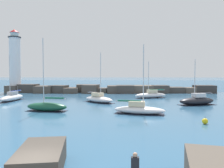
{
  "coord_description": "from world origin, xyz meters",
  "views": [
    {
      "loc": [
        3.91,
        -9.55,
        5.16
      ],
      "look_at": [
        2.68,
        27.24,
        3.43
      ],
      "focal_mm": 35.0,
      "sensor_mm": 36.0,
      "label": 1
    }
  ],
  "objects": [
    {
      "name": "sailboat_moored_1",
      "position": [
        16.86,
        26.97,
        0.72
      ],
      "size": [
        6.96,
        4.49,
        7.51
      ],
      "color": "black",
      "rests_on": "ground"
    },
    {
      "name": "mooring_buoy_orange_near",
      "position": [
        12.72,
        12.92,
        0.3
      ],
      "size": [
        0.59,
        0.59,
        0.79
      ],
      "color": "yellow",
      "rests_on": "ground"
    },
    {
      "name": "breakwater_jetty",
      "position": [
        -0.08,
        49.77,
        0.97
      ],
      "size": [
        56.82,
        7.01,
        2.26
      ],
      "color": "#4C443D",
      "rests_on": "ground"
    },
    {
      "name": "person_on_rocks",
      "position": [
        4.62,
        0.09,
        0.91
      ],
      "size": [
        0.36,
        0.22,
        1.64
      ],
      "color": "#282833",
      "rests_on": "ground"
    },
    {
      "name": "sailboat_moored_4",
      "position": [
        10.65,
        37.02,
        0.65
      ],
      "size": [
        7.23,
        3.75,
        7.77
      ],
      "color": "white",
      "rests_on": "ground"
    },
    {
      "name": "lighthouse",
      "position": [
        -24.95,
        50.09,
        7.75
      ],
      "size": [
        3.98,
        3.98,
        17.4
      ],
      "color": "gray",
      "rests_on": "ground"
    },
    {
      "name": "sailboat_moored_0",
      "position": [
        6.46,
        18.43,
        0.6
      ],
      "size": [
        6.92,
        3.61,
        8.87
      ],
      "color": "white",
      "rests_on": "ground"
    },
    {
      "name": "sailboat_moored_2",
      "position": [
        -16.57,
        31.22,
        0.67
      ],
      "size": [
        2.35,
        7.59,
        8.58
      ],
      "color": "white",
      "rests_on": "ground"
    },
    {
      "name": "sailboat_moored_6",
      "position": [
        -6.13,
        20.16,
        0.64
      ],
      "size": [
        6.06,
        2.79,
        10.07
      ],
      "color": "#195138",
      "rests_on": "ground"
    },
    {
      "name": "open_sea_beyond",
      "position": [
        0.0,
        109.74,
        0.0
      ],
      "size": [
        400.0,
        116.0,
        0.01
      ],
      "color": "#235175",
      "rests_on": "ground"
    },
    {
      "name": "sailboat_moored_5",
      "position": [
        0.2,
        29.51,
        0.65
      ],
      "size": [
        6.48,
        6.25,
        8.92
      ],
      "color": "silver",
      "rests_on": "ground"
    }
  ]
}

